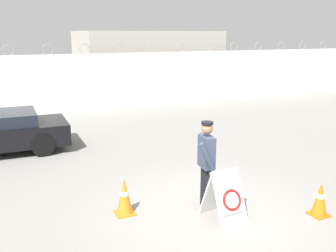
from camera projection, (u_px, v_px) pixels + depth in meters
The scene contains 7 objects.
ground_plane at pixel (206, 209), 7.67m from camera, with size 90.00×90.00×0.00m, color gray.
perimeter_wall at pixel (86, 82), 17.23m from camera, with size 36.00×0.30×3.06m.
building_block at pixel (147, 62), 22.97m from camera, with size 8.06×5.16×3.65m.
barricade_sign at pixel (225, 196), 7.10m from camera, with size 0.65×0.89×1.01m.
security_guard at pixel (206, 160), 7.57m from camera, with size 0.45×0.64×1.80m.
traffic_cone_near at pixel (320, 199), 7.33m from camera, with size 0.35×0.35×0.71m.
traffic_cone_mid at pixel (124, 196), 7.38m from camera, with size 0.37×0.37×0.76m.
Camera 1 is at (-3.58, -6.10, 3.49)m, focal length 40.00 mm.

